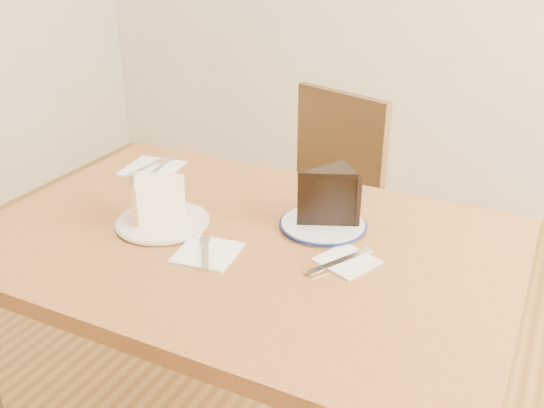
{
  "coord_description": "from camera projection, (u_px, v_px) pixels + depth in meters",
  "views": [
    {
      "loc": [
        0.6,
        -1.04,
        1.41
      ],
      "look_at": [
        0.03,
        0.09,
        0.8
      ],
      "focal_mm": 40.0,
      "sensor_mm": 36.0,
      "label": 1
    }
  ],
  "objects": [
    {
      "name": "table",
      "position": [
        243.0,
        274.0,
        1.41
      ],
      "size": [
        1.2,
        0.8,
        0.75
      ],
      "color": "#593318",
      "rests_on": "ground"
    },
    {
      "name": "napkin_navy",
      "position": [
        347.0,
        261.0,
        1.27
      ],
      "size": [
        0.14,
        0.14,
        0.0
      ],
      "primitive_type": "cube",
      "rotation": [
        0.0,
        0.0,
        -0.4
      ],
      "color": "white",
      "rests_on": "table"
    },
    {
      "name": "plate_cream",
      "position": [
        163.0,
        222.0,
        1.42
      ],
      "size": [
        0.21,
        0.21,
        0.01
      ],
      "primitive_type": "cylinder",
      "color": "white",
      "rests_on": "table"
    },
    {
      "name": "fork_spare",
      "position": [
        162.0,
        166.0,
        1.74
      ],
      "size": [
        0.04,
        0.14,
        0.0
      ],
      "primitive_type": "cube",
      "rotation": [
        0.0,
        0.0,
        0.16
      ],
      "color": "silver",
      "rests_on": "napkin_spare"
    },
    {
      "name": "carrot_cake",
      "position": [
        161.0,
        199.0,
        1.41
      ],
      "size": [
        0.14,
        0.13,
        0.09
      ],
      "primitive_type": null,
      "rotation": [
        0.0,
        0.0,
        -0.92
      ],
      "color": "beige",
      "rests_on": "plate_cream"
    },
    {
      "name": "napkin_cream",
      "position": [
        207.0,
        252.0,
        1.3
      ],
      "size": [
        0.14,
        0.14,
        0.0
      ],
      "primitive_type": "cube",
      "rotation": [
        0.0,
        0.0,
        0.14
      ],
      "color": "white",
      "rests_on": "table"
    },
    {
      "name": "fork_cream",
      "position": [
        205.0,
        253.0,
        1.29
      ],
      "size": [
        0.09,
        0.13,
        0.0
      ],
      "primitive_type": "cube",
      "rotation": [
        0.0,
        0.0,
        0.57
      ],
      "color": "silver",
      "rests_on": "napkin_cream"
    },
    {
      "name": "napkin_spare",
      "position": [
        152.0,
        168.0,
        1.73
      ],
      "size": [
        0.17,
        0.17,
        0.0
      ],
      "primitive_type": "cube",
      "rotation": [
        0.0,
        0.0,
        0.14
      ],
      "color": "white",
      "rests_on": "table"
    },
    {
      "name": "knife_spare",
      "position": [
        144.0,
        169.0,
        1.72
      ],
      "size": [
        0.03,
        0.16,
        0.0
      ],
      "primitive_type": "cube",
      "rotation": [
        0.0,
        0.0,
        -0.09
      ],
      "color": "silver",
      "rests_on": "napkin_spare"
    },
    {
      "name": "knife_navy",
      "position": [
        341.0,
        261.0,
        1.26
      ],
      "size": [
        0.1,
        0.16,
        0.0
      ],
      "primitive_type": "cube",
      "rotation": [
        0.0,
        0.0,
        -0.51
      ],
      "color": "silver",
      "rests_on": "napkin_navy"
    },
    {
      "name": "plate_navy",
      "position": [
        323.0,
        225.0,
        1.41
      ],
      "size": [
        0.19,
        0.19,
        0.01
      ],
      "primitive_type": "cylinder",
      "color": "white",
      "rests_on": "table"
    },
    {
      "name": "chocolate_cake",
      "position": [
        323.0,
        199.0,
        1.39
      ],
      "size": [
        0.15,
        0.15,
        0.12
      ],
      "primitive_type": null,
      "rotation": [
        0.0,
        0.0,
        2.32
      ],
      "color": "black",
      "rests_on": "plate_navy"
    },
    {
      "name": "chair_far",
      "position": [
        313.0,
        210.0,
        2.08
      ],
      "size": [
        0.54,
        0.54,
        0.88
      ],
      "rotation": [
        0.0,
        0.0,
        2.84
      ],
      "color": "black",
      "rests_on": "ground"
    }
  ]
}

